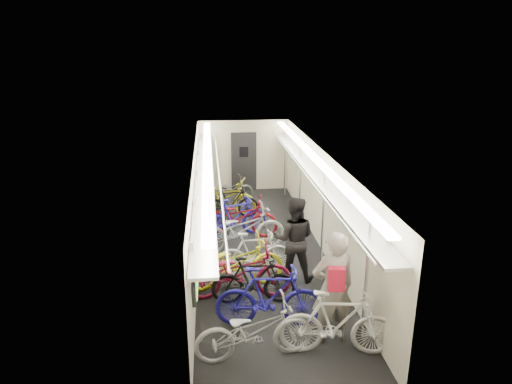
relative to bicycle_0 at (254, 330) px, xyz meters
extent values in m
plane|color=black|center=(0.54, 3.93, -0.50)|extent=(10.00, 10.00, 0.00)
plane|color=white|center=(0.54, 3.93, 1.90)|extent=(10.00, 10.00, 0.00)
plane|color=beige|center=(-0.96, 3.93, 0.70)|extent=(0.00, 10.00, 10.00)
plane|color=beige|center=(2.04, 3.93, 0.70)|extent=(0.00, 10.00, 10.00)
plane|color=beige|center=(0.54, 8.93, 0.70)|extent=(3.00, 0.00, 3.00)
plane|color=beige|center=(0.54, -1.07, 0.70)|extent=(3.00, 0.00, 3.00)
cube|color=black|center=(-0.92, 0.73, 0.75)|extent=(0.06, 1.10, 0.80)
cube|color=#97D85E|center=(-0.88, 0.73, 0.75)|extent=(0.02, 0.96, 0.66)
cube|color=black|center=(-0.92, 2.93, 0.75)|extent=(0.06, 1.10, 0.80)
cube|color=#97D85E|center=(-0.88, 2.93, 0.75)|extent=(0.02, 0.96, 0.66)
cube|color=black|center=(-0.92, 5.13, 0.75)|extent=(0.06, 1.10, 0.80)
cube|color=#97D85E|center=(-0.88, 5.13, 0.75)|extent=(0.02, 0.96, 0.66)
cube|color=black|center=(-0.92, 7.33, 0.75)|extent=(0.06, 1.10, 0.80)
cube|color=#97D85E|center=(-0.88, 7.33, 0.75)|extent=(0.02, 0.96, 0.66)
cube|color=#FFF20D|center=(-0.91, 1.83, 0.80)|extent=(0.02, 0.22, 0.30)
cube|color=#FFF20D|center=(-0.91, 4.03, 0.80)|extent=(0.02, 0.22, 0.30)
cube|color=#FFF20D|center=(-0.91, 6.23, 0.80)|extent=(0.02, 0.22, 0.30)
cube|color=black|center=(0.54, 8.87, 0.50)|extent=(0.85, 0.08, 2.00)
cube|color=#999BA0|center=(-0.74, 3.93, 1.42)|extent=(0.40, 9.70, 0.05)
cube|color=#999BA0|center=(1.82, 3.93, 1.42)|extent=(0.40, 9.70, 0.05)
cylinder|color=silver|center=(-0.41, 3.93, 1.52)|extent=(0.04, 9.70, 0.04)
cylinder|color=silver|center=(1.49, 3.93, 1.52)|extent=(0.04, 9.70, 0.04)
cube|color=white|center=(-0.66, 3.93, 1.84)|extent=(0.18, 9.60, 0.04)
cube|color=white|center=(1.74, 3.93, 1.84)|extent=(0.18, 9.60, 0.04)
cylinder|color=silver|center=(1.79, 0.13, 0.70)|extent=(0.05, 0.05, 2.38)
cylinder|color=silver|center=(1.79, 2.93, 0.70)|extent=(0.05, 0.05, 2.38)
cylinder|color=silver|center=(1.79, 5.43, 0.70)|extent=(0.05, 0.05, 2.38)
cylinder|color=silver|center=(1.79, 7.93, 0.70)|extent=(0.05, 0.05, 2.38)
imported|color=#A9A9AE|center=(0.00, 0.00, 0.00)|extent=(1.95, 0.86, 0.99)
imported|color=navy|center=(0.35, 0.82, 0.08)|extent=(1.95, 0.73, 1.15)
imported|color=maroon|center=(-0.13, 1.84, 0.05)|extent=(2.11, 0.78, 1.10)
imported|color=black|center=(0.15, 1.60, -0.01)|extent=(1.66, 0.57, 0.98)
imported|color=yellow|center=(-0.18, 2.27, 0.04)|extent=(2.13, 0.99, 1.08)
imported|color=white|center=(0.28, 2.79, 0.00)|extent=(1.67, 0.61, 0.98)
imported|color=#9E9EA3|center=(0.07, 3.93, 0.08)|extent=(2.29, 1.16, 1.15)
imported|color=#231CAD|center=(-0.01, 4.88, 0.03)|extent=(1.83, 1.01, 1.06)
imported|color=maroon|center=(0.10, 4.92, 0.03)|extent=(2.12, 1.13, 1.06)
imported|color=black|center=(-0.02, 6.22, -0.02)|extent=(1.59, 0.52, 0.94)
imported|color=gold|center=(-0.22, 6.69, 0.02)|extent=(2.07, 1.41, 1.03)
imported|color=white|center=(1.32, -0.04, 0.07)|extent=(1.93, 0.81, 1.12)
imported|color=#5B5C60|center=(-0.04, 7.45, -0.06)|extent=(1.77, 1.15, 0.88)
imported|color=gray|center=(1.32, 0.33, 0.48)|extent=(0.77, 0.56, 1.96)
imported|color=black|center=(1.08, 2.49, 0.42)|extent=(1.02, 0.87, 1.82)
cube|color=red|center=(1.29, 0.07, 0.78)|extent=(0.28, 0.17, 0.38)
camera|label=1|loc=(-0.61, -6.08, 4.23)|focal=32.00mm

